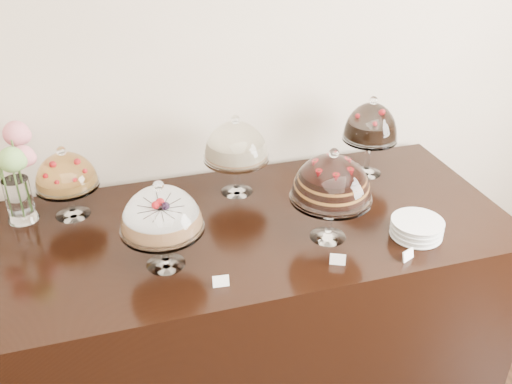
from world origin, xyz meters
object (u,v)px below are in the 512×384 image
object	(u,v)px
cake_stand_dark_choco	(371,125)
cake_stand_fruit_tart	(66,174)
cake_stand_choco_layer	(332,181)
plate_stack	(417,228)
flower_vase	(10,167)
display_counter	(253,303)
cake_stand_cheesecake	(236,145)
cake_stand_sugar_sponge	(161,214)

from	to	relation	value
cake_stand_dark_choco	cake_stand_fruit_tart	bearing A→B (deg)	179.55
cake_stand_choco_layer	plate_stack	distance (m)	0.43
cake_stand_choco_layer	flower_vase	size ratio (longest dim) A/B	1.01
cake_stand_dark_choco	plate_stack	size ratio (longest dim) A/B	1.93
display_counter	cake_stand_cheesecake	bearing A→B (deg)	89.04
flower_vase	plate_stack	xyz separation A→B (m)	(1.57, -0.60, -0.22)
cake_stand_dark_choco	cake_stand_cheesecake	bearing A→B (deg)	179.81
cake_stand_fruit_tart	plate_stack	xyz separation A→B (m)	(1.35, -0.58, -0.16)
cake_stand_cheesecake	cake_stand_dark_choco	xyz separation A→B (m)	(0.66, -0.00, 0.01)
cake_stand_choco_layer	cake_stand_cheesecake	size ratio (longest dim) A/B	1.05
display_counter	cake_stand_dark_choco	xyz separation A→B (m)	(0.67, 0.28, 0.70)
cake_stand_cheesecake	cake_stand_fruit_tart	world-z (taller)	cake_stand_cheesecake
cake_stand_fruit_tart	display_counter	bearing A→B (deg)	-21.47
cake_stand_choco_layer	cake_stand_fruit_tart	distance (m)	1.11
cake_stand_dark_choco	flower_vase	distance (m)	1.62
display_counter	cake_stand_sugar_sponge	xyz separation A→B (m)	(-0.40, -0.18, 0.68)
plate_stack	display_counter	bearing A→B (deg)	155.15
cake_stand_sugar_sponge	plate_stack	xyz separation A→B (m)	(1.02, -0.10, -0.19)
cake_stand_sugar_sponge	cake_stand_dark_choco	distance (m)	1.17
flower_vase	plate_stack	bearing A→B (deg)	-21.04
display_counter	flower_vase	world-z (taller)	flower_vase
cake_stand_sugar_sponge	cake_stand_choco_layer	distance (m)	0.67
display_counter	cake_stand_choco_layer	bearing A→B (deg)	-35.00
plate_stack	cake_stand_choco_layer	bearing A→B (deg)	164.25
cake_stand_choco_layer	cake_stand_sugar_sponge	bearing A→B (deg)	179.57
plate_stack	cake_stand_cheesecake	bearing A→B (deg)	137.25
display_counter	cake_stand_sugar_sponge	bearing A→B (deg)	-155.51
cake_stand_choco_layer	cake_stand_fruit_tart	size ratio (longest dim) A/B	1.23
cake_stand_choco_layer	cake_stand_cheesecake	xyz separation A→B (m)	(-0.26, 0.47, -0.02)
display_counter	cake_stand_sugar_sponge	size ratio (longest dim) A/B	6.02
cake_stand_dark_choco	flower_vase	world-z (taller)	same
cake_stand_dark_choco	flower_vase	xyz separation A→B (m)	(-1.62, 0.04, -0.00)
display_counter	cake_stand_cheesecake	world-z (taller)	cake_stand_cheesecake
display_counter	cake_stand_cheesecake	xyz separation A→B (m)	(0.00, 0.28, 0.69)
cake_stand_dark_choco	flower_vase	bearing A→B (deg)	178.68
cake_stand_sugar_sponge	cake_stand_choco_layer	size ratio (longest dim) A/B	0.91
cake_stand_sugar_sponge	plate_stack	size ratio (longest dim) A/B	1.76
display_counter	cake_stand_fruit_tart	bearing A→B (deg)	158.53
cake_stand_sugar_sponge	cake_stand_choco_layer	xyz separation A→B (m)	(0.67, -0.01, 0.03)
cake_stand_choco_layer	cake_stand_dark_choco	bearing A→B (deg)	49.29
cake_stand_cheesecake	flower_vase	bearing A→B (deg)	177.90
cake_stand_cheesecake	cake_stand_choco_layer	bearing A→B (deg)	-60.68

